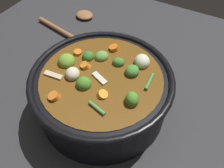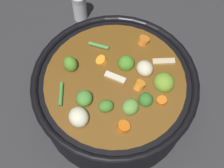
# 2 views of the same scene
# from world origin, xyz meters

# --- Properties ---
(ground_plane) EXTENTS (1.10, 1.10, 0.00)m
(ground_plane) POSITION_xyz_m (0.00, 0.00, 0.00)
(ground_plane) COLOR #2D2D30
(cooking_pot) EXTENTS (0.32, 0.32, 0.14)m
(cooking_pot) POSITION_xyz_m (-0.00, 0.00, 0.06)
(cooking_pot) COLOR black
(cooking_pot) RESTS_ON ground_plane
(wooden_spoon) EXTENTS (0.21, 0.18, 0.02)m
(wooden_spoon) POSITION_xyz_m (-0.27, 0.26, 0.01)
(wooden_spoon) COLOR #905D3A
(wooden_spoon) RESTS_ON ground_plane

